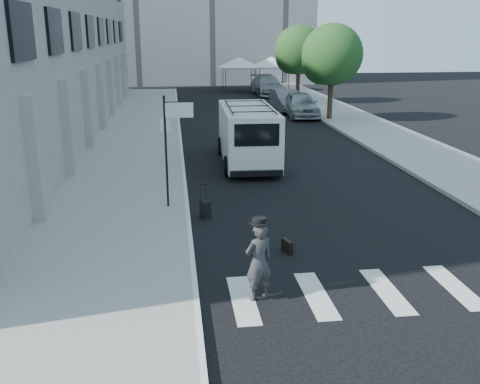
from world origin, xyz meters
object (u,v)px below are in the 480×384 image
object	(u,v)px
businessman	(259,262)
suitcase	(205,209)
cargo_van	(247,134)
parked_car_b	(286,101)
parked_car_c	(268,86)
parked_car_a	(301,104)
briefcase	(287,246)

from	to	relation	value
businessman	suitcase	xyz separation A→B (m)	(-0.80, 5.36, -0.59)
businessman	cargo_van	size ratio (longest dim) A/B	0.26
parked_car_b	parked_car_c	bearing A→B (deg)	86.03
businessman	parked_car_a	size ratio (longest dim) A/B	0.35
cargo_van	parked_car_b	world-z (taller)	cargo_van
businessman	parked_car_b	size ratio (longest dim) A/B	0.38
cargo_van	parked_car_a	distance (m)	13.65
cargo_van	parked_car_b	distance (m)	16.14
parked_car_a	parked_car_b	xyz separation A→B (m)	(-0.41, 2.80, -0.09)
briefcase	parked_car_b	xyz separation A→B (m)	(5.28, 25.29, 0.57)
parked_car_a	parked_car_b	world-z (taller)	parked_car_a
suitcase	briefcase	bearing A→B (deg)	-76.00
businessman	parked_car_a	bearing A→B (deg)	-126.17
briefcase	parked_car_a	size ratio (longest dim) A/B	0.09
briefcase	parked_car_c	bearing A→B (deg)	64.43
cargo_van	parked_car_c	distance (m)	26.00
parked_car_c	businessman	bearing A→B (deg)	-103.26
businessman	parked_car_a	xyz separation A→B (m)	(6.82, 24.88, -0.02)
briefcase	suitcase	xyz separation A→B (m)	(-1.93, 2.97, 0.11)
suitcase	parked_car_a	bearing A→B (deg)	49.62
cargo_van	parked_car_c	world-z (taller)	cargo_van
briefcase	parked_car_b	size ratio (longest dim) A/B	0.10
parked_car_c	parked_car_a	bearing A→B (deg)	-93.11
briefcase	parked_car_a	xyz separation A→B (m)	(5.69, 22.49, 0.67)
businessman	parked_car_b	world-z (taller)	businessman
briefcase	cargo_van	size ratio (longest dim) A/B	0.07
parked_car_c	cargo_van	bearing A→B (deg)	-104.91
suitcase	parked_car_a	size ratio (longest dim) A/B	0.21
briefcase	parked_car_b	world-z (taller)	parked_car_b
suitcase	parked_car_b	world-z (taller)	parked_car_b
briefcase	parked_car_a	bearing A→B (deg)	59.42
parked_car_a	parked_car_b	distance (m)	2.83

